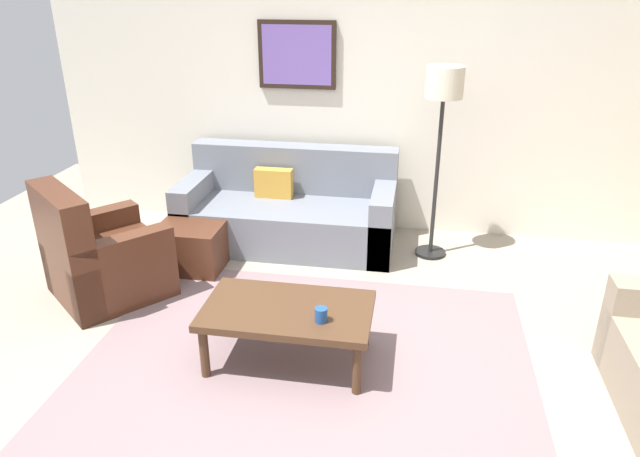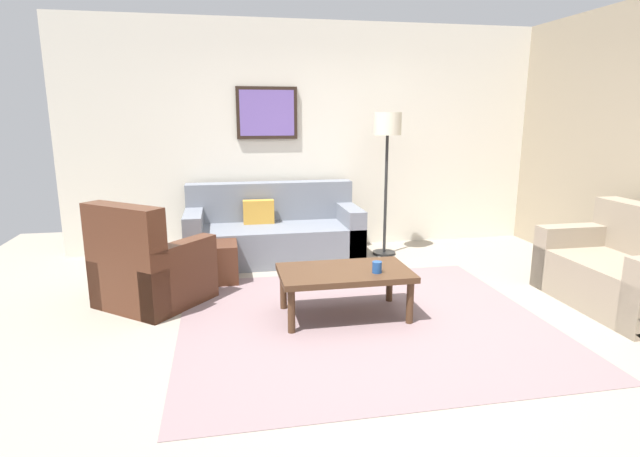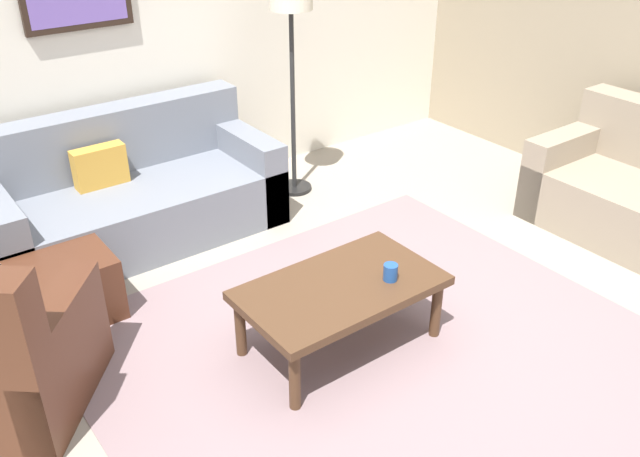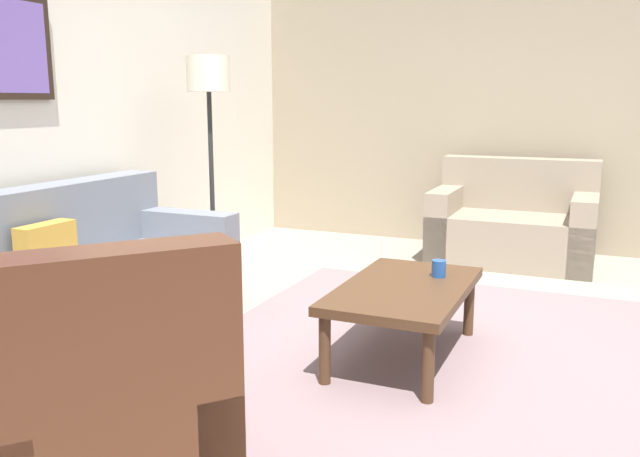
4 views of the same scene
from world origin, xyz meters
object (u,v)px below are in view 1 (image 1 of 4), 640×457
object	(u,v)px
ottoman	(193,245)
cup	(321,315)
couch_main	(290,211)
coffee_table	(288,314)
lamp_standing	(443,103)
framed_artwork	(297,55)
armchair_leather	(99,261)

from	to	relation	value
ottoman	cup	distance (m)	1.95
couch_main	coffee_table	distance (m)	1.98
coffee_table	lamp_standing	distance (m)	2.30
couch_main	framed_artwork	bearing A→B (deg)	89.83
armchair_leather	lamp_standing	size ratio (longest dim) A/B	0.66
lamp_standing	ottoman	bearing A→B (deg)	-164.28
ottoman	coffee_table	size ratio (longest dim) A/B	0.51
coffee_table	cup	world-z (taller)	cup
coffee_table	armchair_leather	bearing A→B (deg)	160.55
coffee_table	lamp_standing	bearing A→B (deg)	62.39
armchair_leather	cup	xyz separation A→B (m)	(1.91, -0.72, 0.15)
armchair_leather	ottoman	world-z (taller)	armchair_leather
lamp_standing	couch_main	bearing A→B (deg)	174.97
cup	framed_artwork	xyz separation A→B (m)	(-0.65, 2.48, 1.25)
lamp_standing	framed_artwork	distance (m)	1.49
armchair_leather	lamp_standing	bearing A→B (deg)	25.02
cup	lamp_standing	distance (m)	2.27
framed_artwork	ottoman	bearing A→B (deg)	-122.72
lamp_standing	framed_artwork	size ratio (longest dim) A/B	2.31
coffee_table	cup	distance (m)	0.29
couch_main	cup	bearing A→B (deg)	-72.31
cup	ottoman	bearing A→B (deg)	135.65
cup	lamp_standing	size ratio (longest dim) A/B	0.06
armchair_leather	coffee_table	bearing A→B (deg)	-19.45
coffee_table	couch_main	bearing A→B (deg)	102.07
couch_main	framed_artwork	size ratio (longest dim) A/B	2.72
ottoman	framed_artwork	bearing A→B (deg)	57.28
ottoman	coffee_table	world-z (taller)	coffee_table
framed_artwork	armchair_leather	bearing A→B (deg)	-125.47
cup	lamp_standing	world-z (taller)	lamp_standing
coffee_table	lamp_standing	world-z (taller)	lamp_standing
framed_artwork	couch_main	bearing A→B (deg)	-90.17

